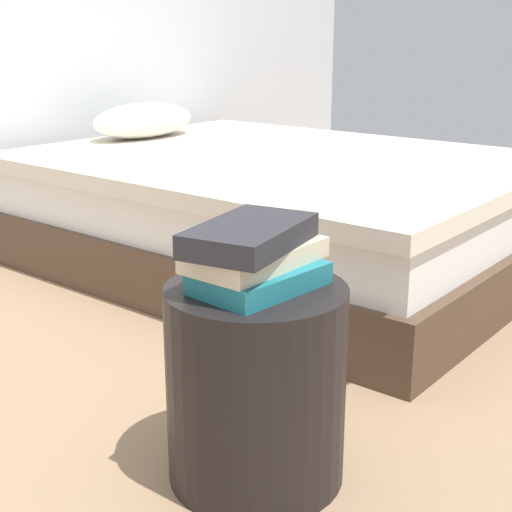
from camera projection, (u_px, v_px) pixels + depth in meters
ground_plane at (256, 472)px, 1.64m from camera, size 8.00×8.00×0.00m
bed at (277, 209)px, 3.04m from camera, size 1.59×2.05×0.62m
side_table at (256, 384)px, 1.57m from camera, size 0.38×0.38×0.44m
book_teal at (258, 279)px, 1.49m from camera, size 0.28×0.20×0.05m
book_cream at (255, 255)px, 1.50m from camera, size 0.30×0.18×0.04m
book_charcoal at (250, 235)px, 1.48m from camera, size 0.32×0.22×0.05m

